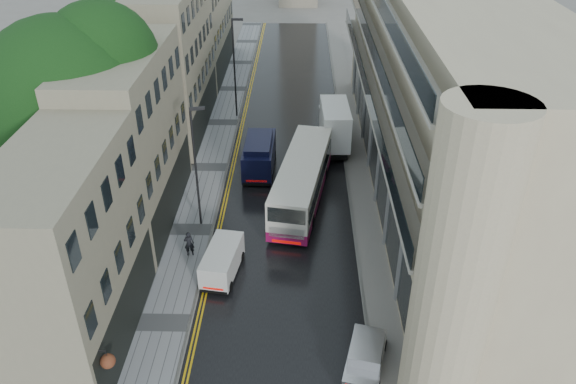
# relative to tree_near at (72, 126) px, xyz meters

# --- Properties ---
(road) EXTENTS (9.00, 85.00, 0.02)m
(road) POSITION_rel_tree_near_xyz_m (12.50, 7.50, -6.94)
(road) COLOR black
(road) RESTS_ON ground
(left_sidewalk) EXTENTS (2.70, 85.00, 0.12)m
(left_sidewalk) POSITION_rel_tree_near_xyz_m (6.65, 7.50, -6.89)
(left_sidewalk) COLOR gray
(left_sidewalk) RESTS_ON ground
(right_sidewalk) EXTENTS (1.80, 85.00, 0.12)m
(right_sidewalk) POSITION_rel_tree_near_xyz_m (17.90, 7.50, -6.89)
(right_sidewalk) COLOR slate
(right_sidewalk) RESTS_ON ground
(old_shop_row) EXTENTS (4.50, 56.00, 12.00)m
(old_shop_row) POSITION_rel_tree_near_xyz_m (3.05, 10.00, -0.95)
(old_shop_row) COLOR gray
(old_shop_row) RESTS_ON ground
(modern_block) EXTENTS (8.00, 40.00, 14.00)m
(modern_block) POSITION_rel_tree_near_xyz_m (22.80, 6.00, 0.05)
(modern_block) COLOR #BDAE8C
(modern_block) RESTS_ON ground
(tree_near) EXTENTS (10.56, 10.56, 13.89)m
(tree_near) POSITION_rel_tree_near_xyz_m (0.00, 0.00, 0.00)
(tree_near) COLOR black
(tree_near) RESTS_ON ground
(tree_far) EXTENTS (9.24, 9.24, 12.46)m
(tree_far) POSITION_rel_tree_near_xyz_m (0.30, 13.00, -0.72)
(tree_far) COLOR black
(tree_far) RESTS_ON ground
(cream_bus) EXTENTS (4.42, 11.59, 3.09)m
(cream_bus) POSITION_rel_tree_near_xyz_m (11.99, 0.16, -5.38)
(cream_bus) COLOR beige
(cream_bus) RESTS_ON road
(white_lorry) EXTENTS (2.37, 7.17, 3.73)m
(white_lorry) POSITION_rel_tree_near_xyz_m (15.33, 9.97, -5.06)
(white_lorry) COLOR white
(white_lorry) RESTS_ON road
(silver_hatchback) EXTENTS (2.44, 3.97, 1.38)m
(silver_hatchback) POSITION_rel_tree_near_xyz_m (15.66, -12.72, -6.23)
(silver_hatchback) COLOR #A7A6AB
(silver_hatchback) RESTS_ON road
(white_van) EXTENTS (2.21, 4.07, 1.75)m
(white_van) POSITION_rel_tree_near_xyz_m (8.20, -6.22, -6.05)
(white_van) COLOR silver
(white_van) RESTS_ON road
(navy_van) EXTENTS (2.26, 5.45, 2.76)m
(navy_van) POSITION_rel_tree_near_xyz_m (9.43, 5.44, -5.55)
(navy_van) COLOR black
(navy_van) RESTS_ON road
(pedestrian) EXTENTS (0.65, 0.48, 1.63)m
(pedestrian) POSITION_rel_tree_near_xyz_m (6.99, -3.42, -6.01)
(pedestrian) COLOR black
(pedestrian) RESTS_ON left_sidewalk
(lamp_post_near) EXTENTS (0.93, 0.42, 8.04)m
(lamp_post_near) POSITION_rel_tree_near_xyz_m (7.13, -0.09, -2.81)
(lamp_post_near) COLOR black
(lamp_post_near) RESTS_ON left_sidewalk
(lamp_post_far) EXTENTS (0.99, 0.25, 8.76)m
(lamp_post_far) POSITION_rel_tree_near_xyz_m (7.70, 17.31, -2.45)
(lamp_post_far) COLOR black
(lamp_post_far) RESTS_ON left_sidewalk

